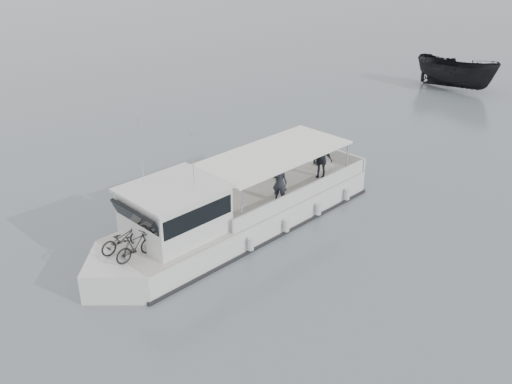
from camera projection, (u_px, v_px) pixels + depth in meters
ground at (170, 224)px, 26.51m from camera, size 1400.00×1400.00×0.00m
tour_boat at (225, 215)px, 25.05m from camera, size 15.23×7.03×6.40m
dark_motorboat at (456, 73)px, 46.44m from camera, size 4.47×7.42×2.69m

